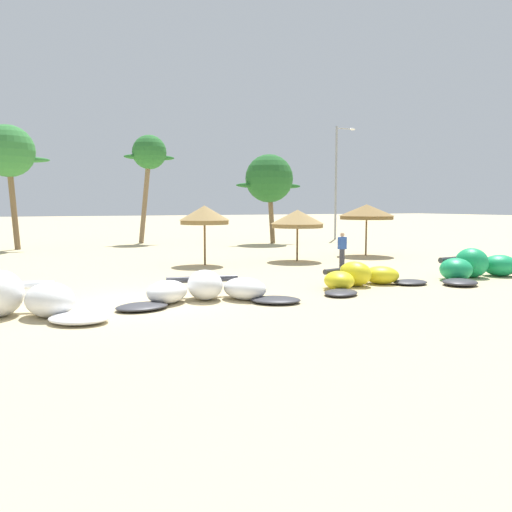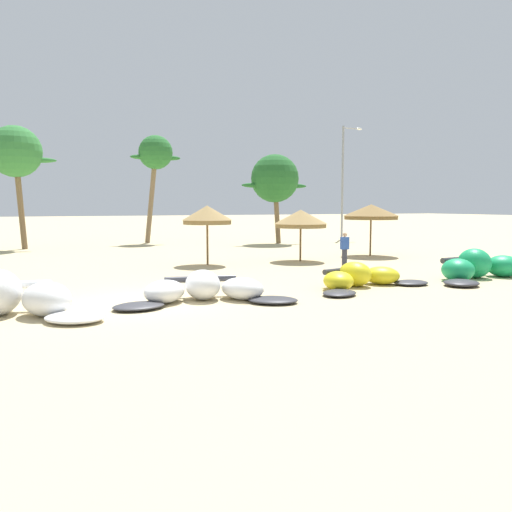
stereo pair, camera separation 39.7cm
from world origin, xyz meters
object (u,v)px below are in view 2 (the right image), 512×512
(kite_right_of_center, at_px, (481,267))
(beach_umbrella_middle, at_px, (207,215))
(beach_umbrella_outermost, at_px, (371,212))
(palm_center_right, at_px, (275,179))
(beach_umbrella_near_palms, at_px, (301,219))
(person_near_kites, at_px, (345,250))
(palm_center_left, at_px, (155,155))
(palm_left_of_gap, at_px, (15,153))
(lamppost_east_center, at_px, (344,177))
(kite_center, at_px, (361,278))
(kite_left_of_center, at_px, (204,290))

(kite_right_of_center, height_order, beach_umbrella_middle, beach_umbrella_middle)
(beach_umbrella_outermost, bearing_deg, palm_center_right, 94.58)
(kite_right_of_center, height_order, beach_umbrella_near_palms, beach_umbrella_near_palms)
(person_near_kites, relative_size, palm_center_left, 0.20)
(palm_left_of_gap, distance_m, lamppost_east_center, 24.88)
(beach_umbrella_middle, height_order, beach_umbrella_outermost, beach_umbrella_outermost)
(kite_center, height_order, palm_center_right, palm_center_right)
(palm_left_of_gap, bearing_deg, palm_center_left, 13.27)
(kite_left_of_center, xyz_separation_m, kite_right_of_center, (11.27, 0.09, 0.10))
(beach_umbrella_middle, distance_m, beach_umbrella_outermost, 9.89)
(palm_left_of_gap, bearing_deg, kite_right_of_center, -52.89)
(lamppost_east_center, bearing_deg, beach_umbrella_near_palms, -130.37)
(kite_right_of_center, distance_m, beach_umbrella_near_palms, 9.26)
(beach_umbrella_outermost, height_order, lamppost_east_center, lamppost_east_center)
(beach_umbrella_near_palms, bearing_deg, kite_left_of_center, -132.85)
(kite_center, bearing_deg, beach_umbrella_middle, 107.93)
(kite_center, bearing_deg, person_near_kites, 62.21)
(beach_umbrella_outermost, xyz_separation_m, palm_left_of_gap, (-18.35, 12.78, 3.73))
(beach_umbrella_middle, relative_size, person_near_kites, 1.75)
(beach_umbrella_outermost, relative_size, palm_left_of_gap, 0.39)
(palm_center_left, relative_size, lamppost_east_center, 0.86)
(person_near_kites, relative_size, lamppost_east_center, 0.17)
(person_near_kites, bearing_deg, kite_center, -117.79)
(kite_right_of_center, distance_m, palm_center_right, 20.51)
(beach_umbrella_near_palms, distance_m, palm_center_right, 12.56)
(kite_center, relative_size, palm_center_right, 0.76)
(palm_center_left, bearing_deg, palm_left_of_gap, -166.73)
(person_near_kites, distance_m, lamppost_east_center, 20.59)
(person_near_kites, height_order, lamppost_east_center, lamppost_east_center)
(kite_left_of_center, height_order, kite_center, kite_left_of_center)
(kite_center, relative_size, beach_umbrella_middle, 1.77)
(kite_center, height_order, person_near_kites, person_near_kites)
(kite_right_of_center, relative_size, beach_umbrella_middle, 2.08)
(kite_right_of_center, height_order, palm_center_right, palm_center_right)
(kite_right_of_center, xyz_separation_m, palm_center_left, (-7.17, 24.35, 6.22))
(palm_left_of_gap, bearing_deg, lamppost_east_center, -0.28)
(kite_center, distance_m, palm_center_right, 21.26)
(beach_umbrella_middle, xyz_separation_m, palm_center_left, (1.07, 15.58, 4.27))
(kite_left_of_center, bearing_deg, person_near_kites, 31.90)
(kite_left_of_center, height_order, palm_left_of_gap, palm_left_of_gap)
(kite_right_of_center, height_order, beach_umbrella_outermost, beach_umbrella_outermost)
(palm_center_right, height_order, lamppost_east_center, lamppost_east_center)
(kite_right_of_center, xyz_separation_m, palm_center_right, (0.77, 20.03, 4.36))
(kite_right_of_center, height_order, lamppost_east_center, lamppost_east_center)
(kite_center, height_order, beach_umbrella_middle, beach_umbrella_middle)
(beach_umbrella_near_palms, relative_size, person_near_kites, 1.69)
(beach_umbrella_outermost, height_order, palm_center_left, palm_center_left)
(palm_left_of_gap, xyz_separation_m, lamppost_east_center, (24.87, -0.12, -0.95))
(palm_center_left, bearing_deg, kite_center, -85.96)
(beach_umbrella_middle, height_order, palm_center_left, palm_center_left)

